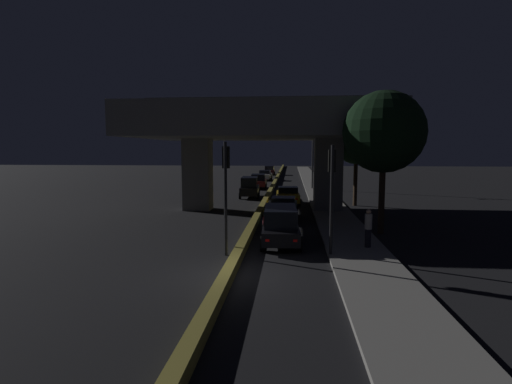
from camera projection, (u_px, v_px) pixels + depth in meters
ground_plane at (230, 276)px, 14.70m from camera, size 200.00×200.00×0.00m
median_divider at (273, 185)px, 49.35m from camera, size 0.43×126.00×0.42m
sidewalk_right at (320, 193)px, 41.97m from camera, size 2.76×126.00×0.16m
elevated_overpass at (262, 127)px, 29.93m from camera, size 17.85×13.71×8.56m
traffic_light_left_of_median at (226, 178)px, 17.35m from camera, size 0.30×0.49×4.98m
traffic_light_right_of_median at (332, 181)px, 16.97m from camera, size 0.30×0.49×4.84m
street_lamp at (310, 147)px, 45.98m from camera, size 2.43×0.32×8.36m
car_black_lead at (280, 224)px, 19.64m from camera, size 2.06×4.57×1.83m
car_dark_green_second at (283, 207)px, 26.81m from camera, size 2.00×4.30×1.48m
car_taxi_yellow_third at (288, 195)px, 33.85m from camera, size 2.16×4.18×1.51m
car_black_lead_oncoming at (250, 187)px, 38.61m from camera, size 1.99×4.20×2.01m
car_dark_red_second_oncoming at (258, 181)px, 47.70m from camera, size 2.10×4.14×1.72m
car_white_third_oncoming at (265, 175)px, 60.50m from camera, size 2.11×4.30×1.51m
car_dark_red_fourth_oncoming at (269, 170)px, 73.60m from camera, size 1.97×4.04×1.64m
motorcycle_white_filtering_near at (266, 227)px, 20.82m from camera, size 0.34×1.79×1.39m
motorcycle_blue_filtering_mid at (270, 212)px, 26.11m from camera, size 0.34×1.87×1.36m
pedestrian_on_sidewalk at (368, 228)px, 18.33m from camera, size 0.33×0.33×1.78m
roadside_tree_kerbside_near at (384, 132)px, 21.58m from camera, size 4.45×4.45×7.82m
roadside_tree_kerbside_mid at (356, 142)px, 32.61m from camera, size 3.64×3.64×7.09m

